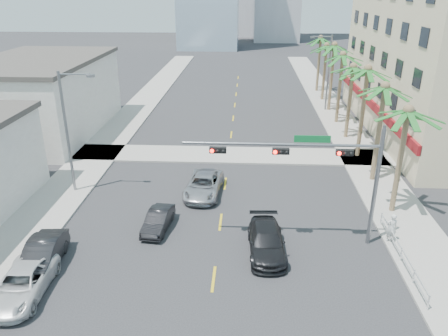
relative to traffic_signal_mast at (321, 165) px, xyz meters
name	(u,v)px	position (x,y,z in m)	size (l,w,h in m)	color
ground	(207,335)	(-5.78, -7.95, -5.06)	(260.00, 260.00, 0.00)	#262628
sidewalk_right	(368,166)	(6.22, 12.05, -4.99)	(4.00, 120.00, 0.15)	gray
sidewalk_left	(92,161)	(-17.78, 12.05, -4.99)	(4.00, 120.00, 0.15)	gray
sidewalk_cross	(229,155)	(-5.78, 14.05, -4.99)	(80.00, 4.00, 0.15)	gray
building_left_far	(42,98)	(-25.28, 20.05, -1.46)	(11.00, 18.00, 7.20)	beige
traffic_signal_mast	(321,165)	(0.00, 0.00, 0.00)	(11.12, 0.54, 7.20)	slate
palm_tree_0	(408,112)	(5.82, 4.05, 2.02)	(4.80, 4.80, 7.80)	brown
palm_tree_1	(385,88)	(5.82, 9.25, 2.37)	(4.80, 4.80, 8.16)	brown
palm_tree_2	(368,70)	(5.82, 14.45, 2.72)	(4.80, 4.80, 8.52)	brown
palm_tree_3	(353,67)	(5.82, 19.65, 2.02)	(4.80, 4.80, 7.80)	brown
palm_tree_4	(343,55)	(5.82, 24.85, 2.37)	(4.80, 4.80, 8.16)	brown
palm_tree_5	(334,46)	(5.82, 30.05, 2.72)	(4.80, 4.80, 8.52)	brown
palm_tree_6	(327,46)	(5.82, 35.25, 2.02)	(4.80, 4.80, 7.80)	brown
palm_tree_7	(321,38)	(5.82, 40.45, 2.37)	(4.80, 4.80, 8.16)	brown
streetlight_left	(69,127)	(-16.78, 6.05, 0.00)	(2.55, 0.25, 9.00)	slate
streetlight_right	(327,69)	(5.21, 30.05, 0.00)	(2.55, 0.25, 9.00)	slate
guardrail	(401,253)	(4.52, -1.95, -4.39)	(0.08, 8.08, 1.00)	silver
car_parked_mid	(42,256)	(-15.18, -3.43, -4.29)	(1.63, 4.68, 1.54)	black
car_parked_far	(22,284)	(-15.18, -5.74, -4.37)	(2.29, 4.97, 1.38)	silver
car_lane_left	(158,220)	(-9.68, 0.99, -4.45)	(1.31, 3.74, 1.23)	black
car_lane_center	(204,185)	(-7.28, 6.14, -4.33)	(2.42, 5.25, 1.46)	#AFAEB3
car_lane_right	(266,241)	(-2.93, -1.28, -4.33)	(2.04, 5.01, 1.46)	black
pedestrian	(391,228)	(4.52, 0.10, -4.00)	(0.66, 0.44, 1.82)	silver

